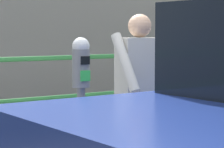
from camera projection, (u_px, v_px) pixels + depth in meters
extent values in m
cylinder|color=slate|center=(81.00, 142.00, 4.47)|extent=(0.07, 0.07, 0.96)
cylinder|color=slate|center=(81.00, 68.00, 4.42)|extent=(0.15, 0.15, 0.33)
sphere|color=silver|center=(81.00, 46.00, 4.40)|extent=(0.15, 0.15, 0.15)
cube|color=black|center=(85.00, 60.00, 4.34)|extent=(0.08, 0.01, 0.07)
cube|color=green|center=(85.00, 76.00, 4.35)|extent=(0.09, 0.01, 0.09)
cylinder|color=brown|center=(148.00, 143.00, 4.82)|extent=(0.15, 0.15, 0.79)
cylinder|color=brown|center=(130.00, 146.00, 4.72)|extent=(0.15, 0.15, 0.79)
cube|color=beige|center=(140.00, 70.00, 4.71)|extent=(0.41, 0.23, 0.59)
sphere|color=tan|center=(140.00, 26.00, 4.68)|extent=(0.21, 0.21, 0.21)
cylinder|color=beige|center=(161.00, 67.00, 4.85)|extent=(0.09, 0.09, 0.56)
cylinder|color=beige|center=(125.00, 63.00, 4.46)|extent=(0.10, 0.38, 0.52)
cylinder|color=#2D7A38|center=(131.00, 95.00, 7.19)|extent=(0.06, 0.06, 1.11)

